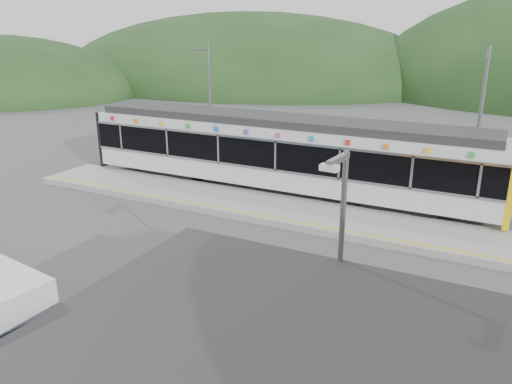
% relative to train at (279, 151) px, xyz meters
% --- Properties ---
extents(ground, '(120.00, 120.00, 0.00)m').
position_rel_train_xyz_m(ground, '(1.49, -6.00, -2.06)').
color(ground, '#4C4C4F').
rests_on(ground, ground).
extents(hills, '(146.00, 149.00, 26.00)m').
position_rel_train_xyz_m(hills, '(7.68, -0.71, -2.06)').
color(hills, '#1E3D19').
rests_on(hills, ground).
extents(platform, '(26.00, 3.20, 0.30)m').
position_rel_train_xyz_m(platform, '(1.49, -2.70, -1.91)').
color(platform, '#9E9E99').
rests_on(platform, ground).
extents(yellow_line, '(26.00, 0.10, 0.01)m').
position_rel_train_xyz_m(yellow_line, '(1.49, -4.00, -1.76)').
color(yellow_line, yellow).
rests_on(yellow_line, platform).
extents(train, '(20.44, 3.01, 3.74)m').
position_rel_train_xyz_m(train, '(0.00, 0.00, 0.00)').
color(train, black).
rests_on(train, ground).
extents(catenary_mast_west, '(0.18, 1.80, 7.00)m').
position_rel_train_xyz_m(catenary_mast_west, '(-5.51, 2.56, 1.58)').
color(catenary_mast_west, slate).
rests_on(catenary_mast_west, ground).
extents(catenary_mast_east, '(0.18, 1.80, 7.00)m').
position_rel_train_xyz_m(catenary_mast_east, '(8.49, 2.56, 1.58)').
color(catenary_mast_east, slate).
rests_on(catenary_mast_east, ground).
extents(lamp_post, '(0.36, 0.97, 5.40)m').
position_rel_train_xyz_m(lamp_post, '(6.84, -12.04, 1.17)').
color(lamp_post, slate).
rests_on(lamp_post, ground).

